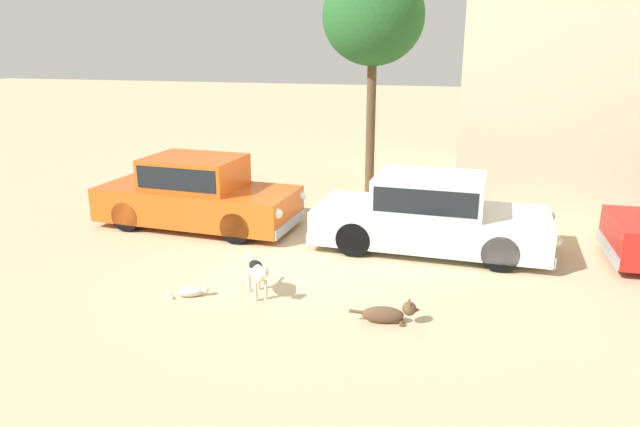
{
  "coord_description": "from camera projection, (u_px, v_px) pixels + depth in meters",
  "views": [
    {
      "loc": [
        2.7,
        -9.48,
        3.89
      ],
      "look_at": [
        0.37,
        0.2,
        0.9
      ],
      "focal_mm": 33.2,
      "sensor_mm": 36.0,
      "label": 1
    }
  ],
  "objects": [
    {
      "name": "stray_cat",
      "position": [
        192.0,
        292.0,
        9.19
      ],
      "size": [
        0.66,
        0.34,
        0.16
      ],
      "rotation": [
        0.0,
        0.0,
        0.4
      ],
      "color": "beige",
      "rests_on": "ground_plane"
    },
    {
      "name": "acacia_tree_left",
      "position": [
        373.0,
        18.0,
        13.8
      ],
      "size": [
        2.41,
        2.16,
        5.48
      ],
      "color": "brown",
      "rests_on": "ground_plane"
    },
    {
      "name": "ground_plane",
      "position": [
        297.0,
        263.0,
        10.55
      ],
      "size": [
        80.0,
        80.0,
        0.0
      ],
      "primitive_type": "plane",
      "color": "tan"
    },
    {
      "name": "stray_dog_tan",
      "position": [
        257.0,
        271.0,
        9.11
      ],
      "size": [
        0.62,
        0.82,
        0.63
      ],
      "rotation": [
        0.0,
        0.0,
        5.33
      ],
      "color": "beige",
      "rests_on": "ground_plane"
    },
    {
      "name": "stray_dog_spotted",
      "position": [
        390.0,
        313.0,
        8.31
      ],
      "size": [
        1.0,
        0.29,
        0.37
      ],
      "rotation": [
        0.0,
        0.0,
        0.15
      ],
      "color": "brown",
      "rests_on": "ground_plane"
    },
    {
      "name": "parked_sedan_nearest",
      "position": [
        197.0,
        193.0,
        12.44
      ],
      "size": [
        4.41,
        2.02,
        1.5
      ],
      "rotation": [
        0.0,
        0.0,
        -0.08
      ],
      "color": "#D15619",
      "rests_on": "ground_plane"
    },
    {
      "name": "parked_sedan_second",
      "position": [
        430.0,
        213.0,
        11.11
      ],
      "size": [
        4.53,
        2.02,
        1.43
      ],
      "rotation": [
        0.0,
        0.0,
        -0.05
      ],
      "color": "silver",
      "rests_on": "ground_plane"
    }
  ]
}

